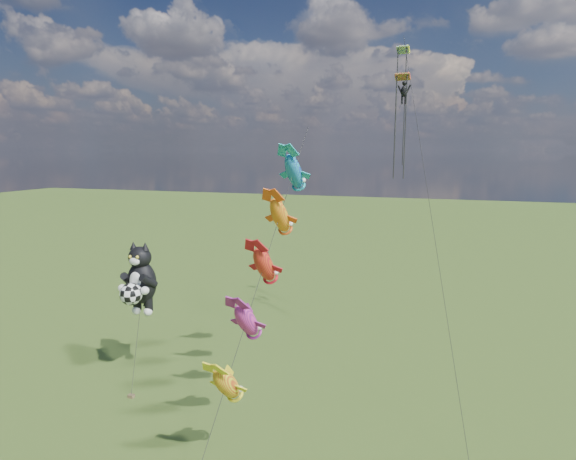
% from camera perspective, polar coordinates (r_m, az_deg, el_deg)
% --- Properties ---
extents(ground, '(300.00, 300.00, 0.00)m').
position_cam_1_polar(ground, '(31.30, -17.53, -22.62)').
color(ground, '#254210').
extents(cat_kite_rig, '(2.49, 4.16, 10.10)m').
position_cam_1_polar(cat_kite_rig, '(35.47, -17.22, -5.66)').
color(cat_kite_rig, brown).
rests_on(cat_kite_rig, ground).
extents(fish_windsock_rig, '(1.86, 15.92, 17.94)m').
position_cam_1_polar(fish_windsock_rig, '(26.80, -2.85, -4.20)').
color(fish_windsock_rig, brown).
rests_on(fish_windsock_rig, ground).
extents(parafoil_rig, '(6.31, 16.65, 25.20)m').
position_cam_1_polar(parafoil_rig, '(38.32, 13.67, 14.86)').
color(parafoil_rig, brown).
rests_on(parafoil_rig, ground).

